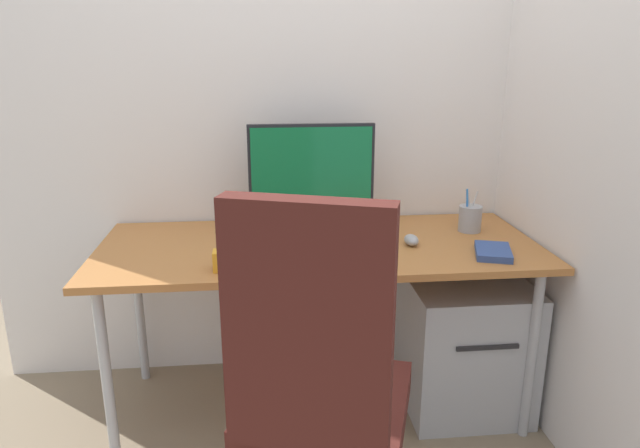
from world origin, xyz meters
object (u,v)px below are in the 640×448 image
(office_chair, at_px, (320,385))
(keyboard, at_px, (320,250))
(monitor, at_px, (312,175))
(pen_holder, at_px, (470,218))
(notebook, at_px, (493,252))
(mouse, at_px, (411,240))
(desk_clamp_accessory, at_px, (222,261))
(filing_cabinet, at_px, (463,342))

(office_chair, relative_size, keyboard, 2.76)
(monitor, height_order, pen_holder, monitor)
(notebook, bearing_deg, keyboard, -170.23)
(monitor, bearing_deg, mouse, -33.08)
(mouse, bearing_deg, desk_clamp_accessory, -164.73)
(keyboard, height_order, notebook, keyboard)
(filing_cabinet, bearing_deg, keyboard, -172.90)
(notebook, distance_m, desk_clamp_accessory, 0.97)
(monitor, xyz_separation_m, keyboard, (0.01, -0.29, -0.22))
(mouse, bearing_deg, keyboard, -171.07)
(pen_holder, height_order, notebook, pen_holder)
(filing_cabinet, xyz_separation_m, notebook, (0.02, -0.16, 0.45))
(notebook, bearing_deg, desk_clamp_accessory, -159.44)
(mouse, distance_m, notebook, 0.30)
(notebook, bearing_deg, office_chair, -123.67)
(office_chair, xyz_separation_m, monitor, (0.06, 0.94, 0.38))
(office_chair, height_order, mouse, office_chair)
(filing_cabinet, xyz_separation_m, mouse, (-0.24, -0.02, 0.46))
(office_chair, xyz_separation_m, mouse, (0.42, 0.70, 0.17))
(keyboard, bearing_deg, desk_clamp_accessory, -158.46)
(pen_holder, distance_m, desk_clamp_accessory, 1.05)
(keyboard, bearing_deg, office_chair, -96.01)
(monitor, distance_m, mouse, 0.48)
(office_chair, distance_m, monitor, 1.01)
(keyboard, bearing_deg, pen_holder, 17.97)
(filing_cabinet, bearing_deg, monitor, 160.18)
(pen_holder, bearing_deg, desk_clamp_accessory, -160.76)
(filing_cabinet, height_order, desk_clamp_accessory, desk_clamp_accessory)
(keyboard, relative_size, notebook, 2.22)
(keyboard, height_order, mouse, mouse)
(desk_clamp_accessory, bearing_deg, mouse, 15.39)
(pen_holder, relative_size, notebook, 1.00)
(pen_holder, bearing_deg, filing_cabinet, -107.29)
(pen_holder, relative_size, desk_clamp_accessory, 2.65)
(filing_cabinet, height_order, monitor, monitor)
(keyboard, distance_m, pen_holder, 0.68)
(office_chair, relative_size, mouse, 13.08)
(keyboard, height_order, pen_holder, pen_holder)
(filing_cabinet, xyz_separation_m, desk_clamp_accessory, (-0.95, -0.21, 0.47))
(office_chair, relative_size, pen_holder, 6.14)
(monitor, distance_m, keyboard, 0.37)
(mouse, bearing_deg, filing_cabinet, 4.10)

